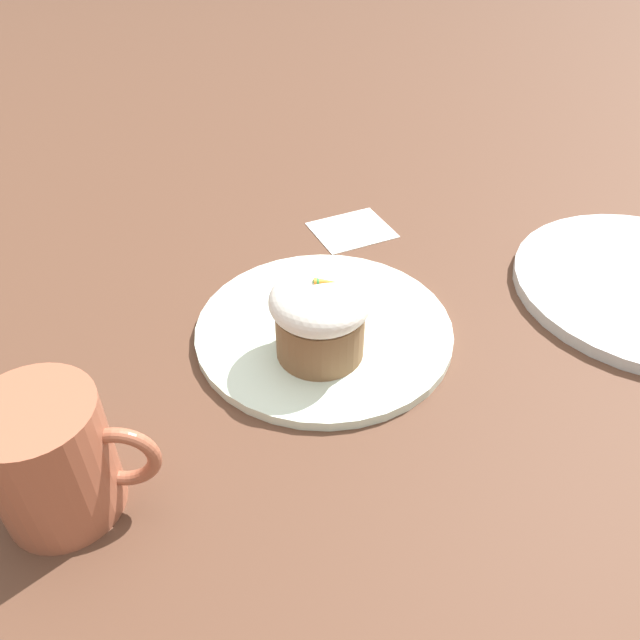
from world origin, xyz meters
TOP-DOWN VIEW (x-y plane):
  - ground_plane at (0.00, 0.00)m, footprint 4.00×4.00m
  - dessert_plate at (0.00, 0.00)m, footprint 0.27×0.27m
  - carrot_cake at (-0.01, -0.04)m, footprint 0.10×0.10m
  - spoon at (-0.01, 0.03)m, footprint 0.06×0.14m
  - coffee_cup at (-0.21, -0.20)m, footprint 0.13×0.09m
  - paper_napkin at (0.04, 0.20)m, footprint 0.12×0.11m

SIDE VIEW (x-z plane):
  - ground_plane at x=0.00m, z-range 0.00..0.00m
  - paper_napkin at x=0.04m, z-range 0.00..0.00m
  - dessert_plate at x=0.00m, z-range 0.00..0.01m
  - spoon at x=-0.01m, z-range 0.01..0.02m
  - coffee_cup at x=-0.21m, z-range 0.00..0.11m
  - carrot_cake at x=-0.01m, z-range 0.01..0.10m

